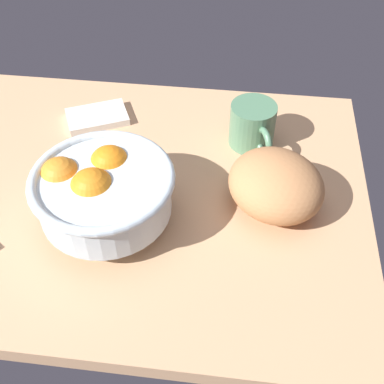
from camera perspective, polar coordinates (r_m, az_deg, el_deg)
name	(u,v)px	position (r cm, az deg, el deg)	size (l,w,h in cm)	color
ground_plane	(134,194)	(88.32, -6.77, -0.21)	(82.40, 64.34, 3.00)	tan
fruit_bowl	(101,190)	(78.03, -10.56, 0.25)	(22.61, 22.61, 11.50)	silver
bread_loaf	(276,185)	(81.43, 9.75, 0.82)	(16.33, 14.93, 9.79)	tan
napkin_folded	(97,117)	(102.75, -11.00, 8.59)	(11.97, 7.77, 1.49)	silver
mug	(253,126)	(93.68, 7.13, 7.67)	(8.64, 12.32, 8.48)	#548361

